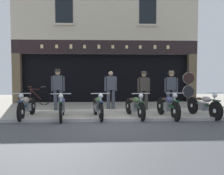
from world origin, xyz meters
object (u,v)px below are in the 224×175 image
at_px(motorcycle_far_left, 27,106).
at_px(motorcycle_center_right, 168,106).
at_px(motorcycle_right, 204,105).
at_px(motorcycle_center_left, 98,106).
at_px(salesman_right, 144,88).
at_px(assistant_far_right, 171,88).
at_px(motorcycle_center, 135,106).
at_px(salesman_left, 58,87).
at_px(motorcycle_left, 62,106).
at_px(advert_board_near, 76,68).
at_px(advert_board_far, 57,69).
at_px(leaning_bicycle, 34,97).
at_px(tyre_sign_pole, 189,85).
at_px(shopkeeper_center, 111,88).

distance_m(motorcycle_far_left, motorcycle_center_right, 4.86).
relative_size(motorcycle_center_right, motorcycle_right, 0.98).
bearing_deg(motorcycle_center_left, salesman_right, -146.03).
height_order(motorcycle_center_right, assistant_far_right, assistant_far_right).
relative_size(motorcycle_far_left, motorcycle_center, 1.02).
xyz_separation_m(salesman_left, assistant_far_right, (4.81, -0.03, -0.04)).
distance_m(salesman_left, salesman_right, 3.62).
distance_m(motorcycle_center_left, salesman_left, 2.59).
height_order(motorcycle_left, advert_board_near, advert_board_near).
xyz_separation_m(motorcycle_far_left, salesman_left, (0.73, 1.77, 0.54)).
distance_m(motorcycle_center_right, advert_board_far, 6.85).
relative_size(motorcycle_center_left, leaning_bicycle, 1.14).
bearing_deg(salesman_right, motorcycle_center_left, 33.76).
bearing_deg(motorcycle_far_left, tyre_sign_pole, -161.70).
height_order(motorcycle_far_left, advert_board_far, advert_board_far).
relative_size(motorcycle_center, salesman_right, 1.21).
height_order(motorcycle_center_right, shopkeeper_center, shopkeeper_center).
xyz_separation_m(motorcycle_left, salesman_right, (3.14, 1.85, 0.48)).
distance_m(assistant_far_right, tyre_sign_pole, 1.27).
bearing_deg(motorcycle_left, advert_board_far, -84.30).
bearing_deg(motorcycle_left, leaning_bicycle, -68.62).
bearing_deg(motorcycle_center_right, salesman_left, -31.26).
bearing_deg(motorcycle_left, assistant_far_right, -163.24).
bearing_deg(motorcycle_center_right, motorcycle_center, -10.88).
bearing_deg(motorcycle_far_left, motorcycle_center_left, 175.46).
bearing_deg(salesman_left, advert_board_near, -101.06).
bearing_deg(motorcycle_center_right, motorcycle_right, 176.15).
relative_size(motorcycle_center_left, salesman_left, 1.11).
xyz_separation_m(motorcycle_far_left, advert_board_far, (0.14, 4.62, 1.39)).
bearing_deg(tyre_sign_pole, salesman_left, -173.28).
relative_size(motorcycle_center_left, advert_board_near, 1.74).
distance_m(motorcycle_center_right, assistant_far_right, 2.08).
relative_size(tyre_sign_pole, advert_board_near, 1.55).
distance_m(motorcycle_far_left, advert_board_far, 4.82).
xyz_separation_m(motorcycle_center, motorcycle_center_right, (1.14, -0.09, 0.01)).
height_order(shopkeeper_center, tyre_sign_pole, tyre_sign_pole).
xyz_separation_m(motorcycle_left, assistant_far_right, (4.33, 1.90, 0.50)).
bearing_deg(salesman_left, assistant_far_right, 177.17).
relative_size(motorcycle_far_left, advert_board_near, 1.83).
relative_size(motorcycle_far_left, advert_board_far, 2.09).
bearing_deg(motorcycle_center, advert_board_far, -62.68).
bearing_deg(shopkeeper_center, salesman_left, -5.54).
bearing_deg(salesman_left, motorcycle_center_right, 152.46).
bearing_deg(shopkeeper_center, motorcycle_center_right, 119.56).
height_order(motorcycle_right, salesman_left, salesman_left).
xyz_separation_m(motorcycle_left, tyre_sign_pole, (5.37, 2.62, 0.58)).
bearing_deg(tyre_sign_pole, motorcycle_center, -138.65).
xyz_separation_m(motorcycle_center_left, motorcycle_center, (1.28, 0.04, -0.00)).
bearing_deg(motorcycle_right, motorcycle_center, -10.22).
height_order(salesman_left, shopkeeper_center, salesman_left).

